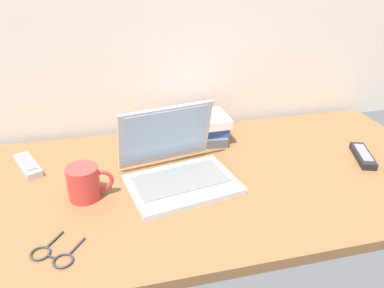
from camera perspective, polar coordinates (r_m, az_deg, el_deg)
The scene contains 7 objects.
desk at distance 1.18m, azimuth 1.80°, elevation -5.66°, with size 1.60×0.76×0.03m.
laptop at distance 1.13m, azimuth -2.35°, elevation -3.44°, with size 0.35×0.32×0.21m.
coffee_mug at distance 1.09m, azimuth -15.93°, elevation -5.60°, with size 0.13×0.09×0.10m.
remote_control_near at distance 1.32m, azimuth -23.57°, elevation -2.96°, with size 0.11×0.17×0.02m.
remote_control_far at distance 1.39m, azimuth 24.43°, elevation -1.59°, with size 0.10×0.17×0.02m.
eyeglasses at distance 0.95m, azimuth -20.33°, elevation -15.56°, with size 0.13×0.14×0.01m.
book_stack at distance 1.37m, azimuth 1.35°, elevation 2.42°, with size 0.20×0.17×0.10m.
Camera 1 is at (-0.27, -0.95, 0.65)m, focal length 35.26 mm.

